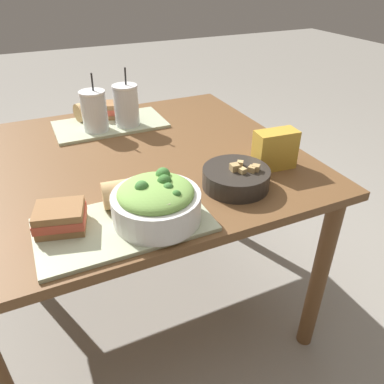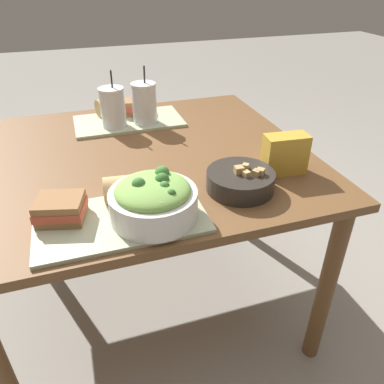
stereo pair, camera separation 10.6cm
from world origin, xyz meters
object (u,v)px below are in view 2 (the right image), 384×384
sandwich_far (136,107)px  chip_bag (285,154)px  drink_cup_dark (113,109)px  drink_cup_red (145,104)px  salad_bowl (153,199)px  sandwich_near (61,209)px  soup_bowl (240,180)px  baguette_far (109,107)px  baguette_near (130,188)px

sandwich_far → chip_bag: bearing=-43.0°
drink_cup_dark → drink_cup_red: drink_cup_red is taller
salad_bowl → chip_bag: (0.47, 0.13, -0.00)m
sandwich_near → chip_bag: bearing=20.1°
salad_bowl → drink_cup_dark: bearing=90.9°
soup_bowl → drink_cup_dark: size_ratio=0.91×
sandwich_far → baguette_far: bearing=-171.6°
sandwich_near → drink_cup_dark: 0.66m
drink_cup_red → chip_bag: size_ratio=1.62×
drink_cup_dark → soup_bowl: bearing=-63.8°
drink_cup_dark → drink_cup_red: size_ratio=0.97×
salad_bowl → baguette_near: size_ratio=1.59×
baguette_far → salad_bowl: bearing=164.3°
baguette_near → chip_bag: chip_bag is taller
salad_bowl → baguette_far: (-0.01, 0.82, -0.02)m
drink_cup_dark → drink_cup_red: 0.13m
baguette_near → sandwich_far: baguette_near is taller
baguette_far → chip_bag: (0.48, -0.68, 0.01)m
sandwich_far → drink_cup_red: (0.02, -0.11, 0.05)m
soup_bowl → baguette_far: baguette_far is taller
soup_bowl → chip_bag: (0.18, 0.06, 0.03)m
sandwich_far → drink_cup_dark: 0.17m
soup_bowl → sandwich_far: soup_bowl is taller
soup_bowl → salad_bowl: bearing=-165.3°
chip_bag → salad_bowl: bearing=-159.2°
soup_bowl → drink_cup_dark: drink_cup_dark is taller
sandwich_near → baguette_near: 0.20m
sandwich_far → drink_cup_red: bearing=-62.1°
sandwich_near → sandwich_far: (0.34, 0.73, -0.00)m
sandwich_far → baguette_far: size_ratio=1.18×
sandwich_far → chip_bag: (0.37, -0.66, 0.02)m
salad_bowl → sandwich_far: size_ratio=1.67×
sandwich_near → baguette_far: size_ratio=1.23×
baguette_near → sandwich_far: size_ratio=1.05×
soup_bowl → baguette_far: bearing=112.1°
baguette_far → drink_cup_dark: (0.00, -0.13, 0.04)m
drink_cup_dark → drink_cup_red: (0.13, 0.00, 0.00)m
salad_bowl → sandwich_far: bearing=82.8°
sandwich_far → chip_bag: size_ratio=0.97×
soup_bowl → drink_cup_red: 0.63m
baguette_near → sandwich_far: 0.71m
sandwich_near → soup_bowl: bearing=15.7°
baguette_near → sandwich_near: bearing=106.9°
drink_cup_red → baguette_near: bearing=-105.9°
sandwich_far → drink_cup_red: size_ratio=0.60×
sandwich_far → drink_cup_dark: size_ratio=0.62×
sandwich_near → baguette_near: bearing=25.1°
salad_bowl → drink_cup_red: drink_cup_red is taller
salad_bowl → drink_cup_red: (0.12, 0.68, 0.02)m
soup_bowl → drink_cup_red: drink_cup_red is taller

